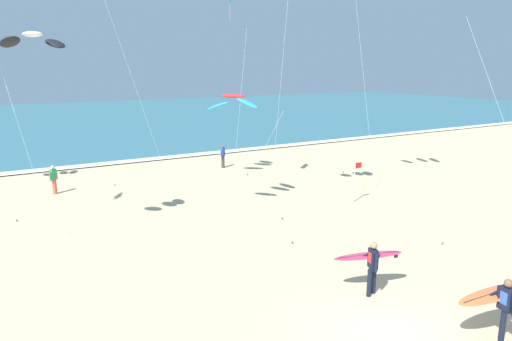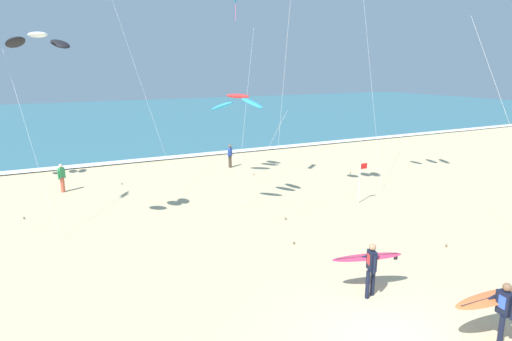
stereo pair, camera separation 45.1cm
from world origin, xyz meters
TOP-DOWN VIEW (x-y plane):
  - ground_plane at (0.00, 0.00)m, footprint 160.00×160.00m
  - ocean_water at (0.00, 54.48)m, footprint 160.00×60.00m
  - shoreline_foam at (0.00, 24.78)m, footprint 160.00×1.14m
  - surfer_lead at (1.11, 2.15)m, footprint 2.23×1.20m
  - surfer_trailing at (2.30, -1.16)m, footprint 2.36×1.06m
  - kite_arc_scarlet_far at (1.17, 11.57)m, footprint 2.93×3.72m
  - kite_arc_ivory_extra at (-6.95, 10.99)m, footprint 2.48×4.43m
  - bystander_green_top at (-6.27, 18.56)m, footprint 0.41×0.34m
  - bystander_blue_top at (4.41, 19.89)m, footprint 0.43×0.33m
  - lifeguard_flag at (6.99, 9.51)m, footprint 0.45×0.05m

SIDE VIEW (x-z plane):
  - ground_plane at x=0.00m, z-range 0.00..0.00m
  - ocean_water at x=0.00m, z-range 0.00..0.08m
  - shoreline_foam at x=0.00m, z-range 0.08..0.09m
  - bystander_green_top at x=-6.27m, z-range 0.02..1.61m
  - bystander_blue_top at x=4.41m, z-range 0.02..1.61m
  - surfer_lead at x=1.11m, z-range 0.19..1.89m
  - surfer_trailing at x=2.30m, z-range 0.20..1.90m
  - lifeguard_flag at x=6.99m, z-range 0.22..2.32m
  - kite_arc_scarlet_far at x=1.17m, z-range 2.39..7.93m
  - kite_arc_ivory_extra at x=-6.95m, z-range 3.68..11.65m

